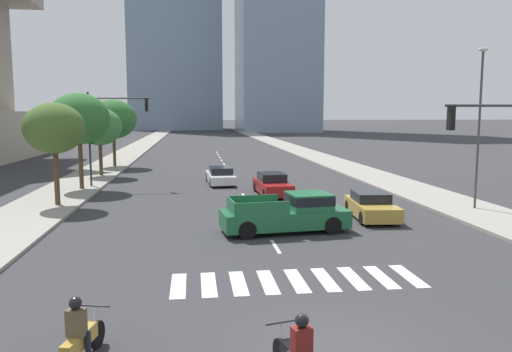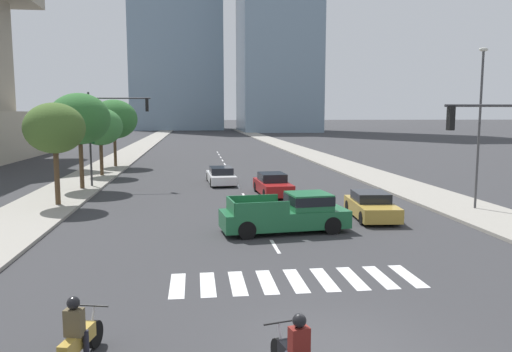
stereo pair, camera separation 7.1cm
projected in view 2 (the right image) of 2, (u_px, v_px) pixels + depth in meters
ground_plane at (338, 349)px, 10.86m from camera, size 800.00×800.00×0.00m
sidewalk_east at (367, 174)px, 41.77m from camera, size 4.00×260.00×0.15m
sidewalk_west at (89, 178)px, 39.01m from camera, size 4.00×260.00×0.15m
crosswalk_near at (296, 280)px, 15.30m from camera, size 7.65×2.22×0.01m
lane_divider_center at (230, 173)px, 42.87m from camera, size 0.14×50.00×0.01m
motorcycle_trailing at (77, 338)px, 10.07m from camera, size 0.84×2.13×1.49m
pickup_truck at (290, 213)px, 21.55m from camera, size 5.63×2.49×1.67m
sedan_white_0 at (221, 176)px, 36.40m from camera, size 2.02×4.86×1.25m
sedan_gold_1 at (371, 206)px, 24.40m from camera, size 2.14×4.44×1.27m
sedan_red_2 at (273, 185)px, 31.41m from camera, size 2.00×4.60×1.36m
traffic_signal_near at (512, 142)px, 18.61m from camera, size 4.68×0.28×5.64m
traffic_signal_far at (111, 123)px, 34.07m from camera, size 4.43×0.28×6.39m
street_lamp_east at (480, 118)px, 25.69m from camera, size 0.50×0.24×8.28m
street_tree_nearest at (55, 128)px, 26.84m from camera, size 3.22×3.22×5.54m
street_tree_second at (79, 119)px, 32.72m from camera, size 3.96×3.96×6.30m
street_tree_third at (100, 127)px, 39.91m from camera, size 3.53×3.53×5.42m
street_tree_fourth at (114, 119)px, 46.85m from camera, size 4.33×4.33×6.27m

